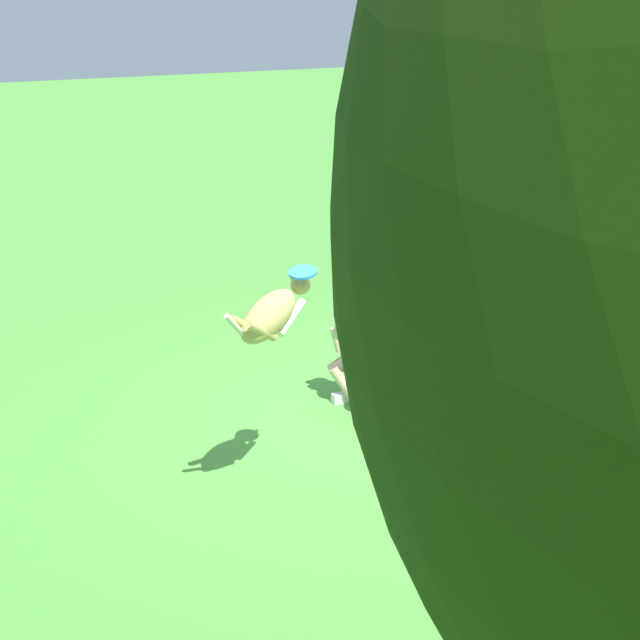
{
  "coord_description": "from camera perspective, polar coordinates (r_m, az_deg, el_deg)",
  "views": [
    {
      "loc": [
        3.5,
        7.39,
        4.34
      ],
      "look_at": [
        0.61,
        0.21,
        1.27
      ],
      "focal_mm": 51.13,
      "sensor_mm": 36.0,
      "label": 1
    }
  ],
  "objects": [
    {
      "name": "frisbee_held",
      "position": [
        9.07,
        3.54,
        -2.73
      ],
      "size": [
        0.29,
        0.28,
        0.09
      ],
      "primitive_type": "cylinder",
      "rotation": [
        0.05,
        -0.22,
        1.54
      ],
      "color": "#2D8EDC",
      "rests_on": "person"
    },
    {
      "name": "frisbee_flying",
      "position": [
        7.41,
        -1.1,
        3.01
      ],
      "size": [
        0.33,
        0.33,
        0.07
      ],
      "primitive_type": "cylinder",
      "rotation": [
        -0.03,
        -0.16,
        4.1
      ],
      "color": "#267FEB"
    },
    {
      "name": "dog",
      "position": [
        7.32,
        -3.03,
        0.39
      ],
      "size": [
        0.93,
        0.61,
        0.52
      ],
      "rotation": [
        0.0,
        0.0,
        3.66
      ],
      "color": "tan"
    },
    {
      "name": "person",
      "position": [
        9.34,
        2.4,
        -1.36
      ],
      "size": [
        0.61,
        0.71,
        1.29
      ],
      "rotation": [
        0.0,
        0.0,
        0.97
      ],
      "color": "silver",
      "rests_on": "ground_plane"
    },
    {
      "name": "ground_plane",
      "position": [
        9.26,
        3.04,
        -6.37
      ],
      "size": [
        60.0,
        60.0,
        0.0
      ],
      "primitive_type": "plane",
      "color": "#4D963B"
    }
  ]
}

